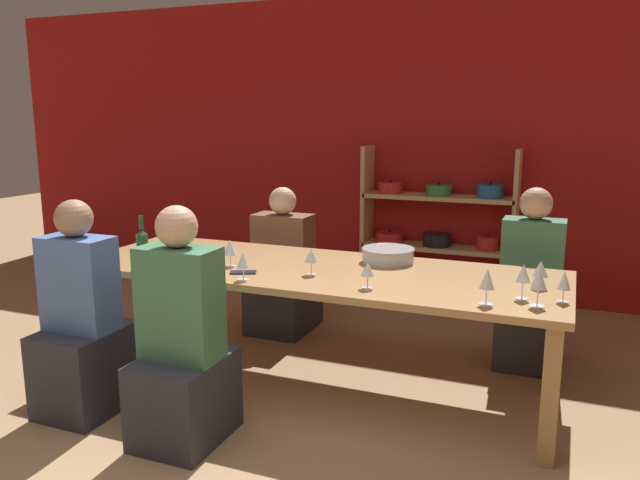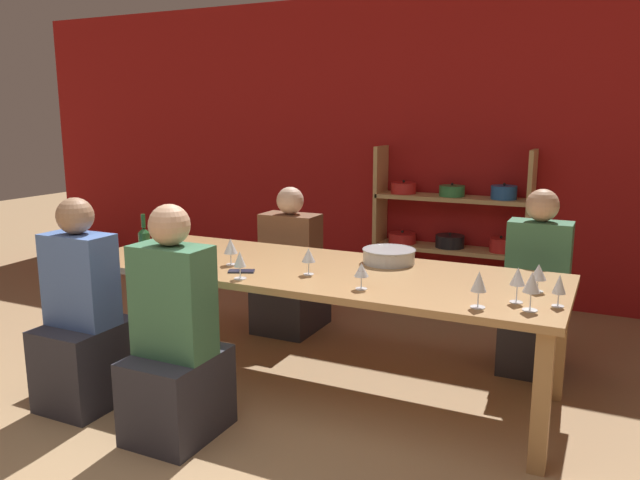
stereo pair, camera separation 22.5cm
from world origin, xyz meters
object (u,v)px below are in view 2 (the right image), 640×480
(cell_phone, at_px, (241,271))
(wine_glass_red_a, at_px, (240,260))
(wine_glass_empty_a, at_px, (532,283))
(person_near_b, at_px, (176,353))
(wine_glass_white_a, at_px, (518,278))
(wine_glass_red_c, at_px, (539,273))
(wine_bottle_green, at_px, (145,246))
(wine_glass_empty_c, at_px, (231,246))
(wine_glass_white_c, at_px, (559,285))
(wine_glass_red_b, at_px, (479,283))
(shelf_unit, at_px, (448,242))
(person_far_b, at_px, (291,279))
(wine_glass_white_b, at_px, (309,256))
(wine_glass_red_d, at_px, (361,271))
(dining_table, at_px, (313,279))
(person_far_a, at_px, (535,304))
(mixing_bowl, at_px, (389,255))
(wine_glass_empty_b, at_px, (172,234))
(person_near_a, at_px, (84,330))

(cell_phone, bearing_deg, wine_glass_red_a, -59.60)
(wine_glass_empty_a, distance_m, person_near_b, 1.78)
(wine_glass_white_a, distance_m, wine_glass_red_c, 0.25)
(wine_glass_empty_a, bearing_deg, wine_bottle_green, -177.34)
(wine_bottle_green, distance_m, wine_glass_empty_a, 2.21)
(wine_glass_empty_a, xyz_separation_m, wine_glass_empty_c, (-1.76, 0.15, -0.02))
(cell_phone, bearing_deg, wine_glass_white_c, 3.14)
(wine_glass_red_b, bearing_deg, shelf_unit, 107.18)
(wine_glass_red_b, height_order, person_far_b, person_far_b)
(wine_glass_empty_a, distance_m, wine_glass_red_c, 0.34)
(wine_glass_white_b, bearing_deg, wine_glass_red_d, -21.37)
(dining_table, relative_size, wine_glass_white_c, 18.46)
(shelf_unit, xyz_separation_m, wine_glass_red_b, (0.76, -2.45, 0.32))
(wine_glass_white_a, height_order, person_far_a, person_far_a)
(wine_glass_white_a, distance_m, wine_glass_red_b, 0.22)
(wine_glass_red_a, bearing_deg, shelf_unit, 77.59)
(dining_table, distance_m, person_far_a, 1.47)
(wine_bottle_green, distance_m, wine_glass_red_b, 1.98)
(wine_glass_red_b, bearing_deg, wine_glass_red_a, -178.10)
(wine_glass_red_a, xyz_separation_m, person_near_b, (-0.10, -0.46, -0.40))
(wine_glass_white_c, height_order, wine_glass_red_c, wine_glass_white_c)
(mixing_bowl, height_order, wine_glass_red_c, wine_glass_red_c)
(wine_glass_red_b, distance_m, wine_glass_white_c, 0.39)
(dining_table, bearing_deg, wine_glass_white_a, -9.45)
(wine_glass_empty_a, bearing_deg, mixing_bowl, 146.18)
(shelf_unit, xyz_separation_m, wine_glass_white_c, (1.10, -2.27, 0.30))
(wine_glass_empty_b, relative_size, person_far_a, 0.13)
(wine_glass_white_b, height_order, wine_glass_red_c, wine_glass_white_b)
(mixing_bowl, bearing_deg, person_far_b, 151.49)
(wine_glass_white_c, bearing_deg, wine_glass_red_c, 118.44)
(wine_bottle_green, bearing_deg, mixing_bowl, 28.88)
(wine_glass_empty_a, bearing_deg, person_far_a, 94.73)
(wine_glass_white_c, distance_m, person_near_b, 1.92)
(shelf_unit, bearing_deg, wine_glass_white_b, -96.27)
(shelf_unit, relative_size, wine_glass_empty_a, 7.31)
(wine_glass_red_b, relative_size, cell_phone, 1.08)
(wine_glass_empty_a, height_order, wine_glass_red_d, wine_glass_empty_a)
(wine_glass_red_c, bearing_deg, person_near_a, -160.11)
(wine_glass_white_a, bearing_deg, wine_glass_red_d, -172.02)
(wine_glass_empty_c, height_order, person_far_b, person_far_b)
(wine_bottle_green, bearing_deg, shelf_unit, 63.85)
(person_near_b, bearing_deg, person_far_a, 47.87)
(wine_bottle_green, distance_m, wine_glass_red_a, 0.68)
(wine_glass_white_b, height_order, person_far_a, person_far_a)
(wine_glass_white_b, xyz_separation_m, person_far_b, (-0.66, 1.00, -0.45))
(person_near_a, bearing_deg, wine_glass_white_a, 14.93)
(wine_glass_empty_a, height_order, wine_glass_white_c, wine_glass_empty_a)
(mixing_bowl, xyz_separation_m, wine_glass_empty_b, (-1.44, -0.27, 0.06))
(person_near_b, bearing_deg, wine_glass_white_b, 60.41)
(shelf_unit, bearing_deg, mixing_bowl, -87.66)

